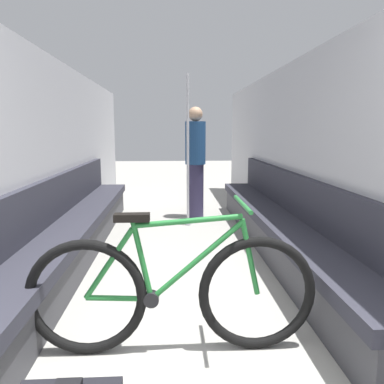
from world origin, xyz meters
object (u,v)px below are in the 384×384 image
object	(u,v)px
passenger_standing	(195,161)
bench_seat_row_right	(280,227)
bicycle	(172,293)
grab_pole_near	(188,154)
bench_seat_row_left	(74,231)

from	to	relation	value
passenger_standing	bench_seat_row_right	bearing A→B (deg)	-36.95
bicycle	passenger_standing	distance (m)	3.51
passenger_standing	grab_pole_near	bearing A→B (deg)	-77.62
bicycle	grab_pole_near	world-z (taller)	grab_pole_near
bench_seat_row_right	grab_pole_near	distance (m)	1.71
bench_seat_row_left	bench_seat_row_right	world-z (taller)	same
bench_seat_row_right	passenger_standing	world-z (taller)	passenger_standing
bench_seat_row_left	bench_seat_row_right	xyz separation A→B (m)	(2.16, 0.00, 0.00)
bicycle	grab_pole_near	distance (m)	3.07
bench_seat_row_left	bench_seat_row_right	distance (m)	2.16
bench_seat_row_right	grab_pole_near	size ratio (longest dim) A/B	2.26
grab_pole_near	passenger_standing	distance (m)	0.50
bench_seat_row_right	bicycle	xyz separation A→B (m)	(-1.15, -1.74, 0.09)
bicycle	passenger_standing	xyz separation A→B (m)	(0.36, 3.46, 0.48)
bench_seat_row_right	bicycle	distance (m)	2.09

